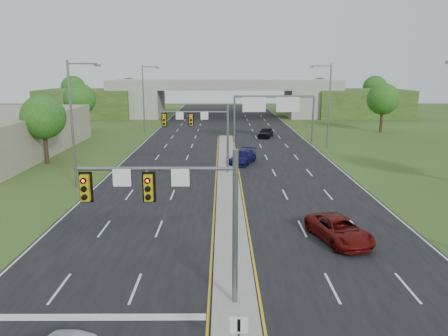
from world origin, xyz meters
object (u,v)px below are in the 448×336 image
at_px(signal_mast_far, 205,127).
at_px(car_far_b, 243,157).
at_px(car_far_c, 266,132).
at_px(sign_gantry, 273,106).
at_px(overpass, 225,101).
at_px(keep_right_sign, 239,335).
at_px(car_far_a, 339,230).
at_px(signal_mast_near, 181,203).

distance_m(signal_mast_far, car_far_b, 7.54).
relative_size(signal_mast_far, car_far_c, 1.58).
bearing_deg(signal_mast_far, sign_gantry, 65.89).
height_order(overpass, car_far_b, overpass).
height_order(car_far_b, car_far_c, car_far_c).
xyz_separation_m(signal_mast_far, overpass, (2.26, 55.07, -1.17)).
bearing_deg(car_far_b, overpass, 112.56).
distance_m(keep_right_sign, sign_gantry, 50.04).
relative_size(keep_right_sign, car_far_b, 0.44).
relative_size(signal_mast_far, car_far_a, 1.34).
distance_m(signal_mast_near, car_far_b, 30.53).
height_order(sign_gantry, car_far_a, sign_gantry).
distance_m(keep_right_sign, car_far_b, 34.51).
bearing_deg(car_far_b, car_far_c, 97.63).
bearing_deg(car_far_c, sign_gantry, -65.64).
xyz_separation_m(signal_mast_far, keep_right_sign, (2.26, -29.45, -3.21)).
height_order(keep_right_sign, sign_gantry, sign_gantry).
height_order(signal_mast_far, sign_gantry, signal_mast_far).
xyz_separation_m(keep_right_sign, car_far_c, (6.19, 53.82, -0.74)).
bearing_deg(signal_mast_near, car_far_c, 80.29).
bearing_deg(signal_mast_near, sign_gantry, 78.75).
relative_size(sign_gantry, car_far_c, 2.62).
xyz_separation_m(signal_mast_near, keep_right_sign, (2.26, -4.45, -3.21)).
bearing_deg(overpass, car_far_a, -84.87).
relative_size(overpass, car_far_a, 15.31).
bearing_deg(signal_mast_near, overpass, 88.38).
bearing_deg(car_far_b, keep_right_sign, -72.31).
height_order(keep_right_sign, car_far_a, keep_right_sign).
xyz_separation_m(sign_gantry, car_far_a, (-0.16, -37.57, -4.49)).
relative_size(sign_gantry, overpass, 0.14).
bearing_deg(keep_right_sign, signal_mast_near, 116.94).
xyz_separation_m(signal_mast_far, car_far_b, (4.00, 5.00, -3.97)).
xyz_separation_m(overpass, car_far_a, (6.52, -72.65, -2.81)).
bearing_deg(signal_mast_far, car_far_a, -63.44).
height_order(signal_mast_near, keep_right_sign, signal_mast_near).
height_order(keep_right_sign, overpass, overpass).
bearing_deg(car_far_b, signal_mast_far, -108.07).
distance_m(keep_right_sign, car_far_a, 13.57).
xyz_separation_m(overpass, car_far_b, (1.74, -50.07, -2.80)).
distance_m(overpass, car_far_a, 72.99).
bearing_deg(car_far_a, sign_gantry, 74.49).
relative_size(overpass, car_far_c, 18.09).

